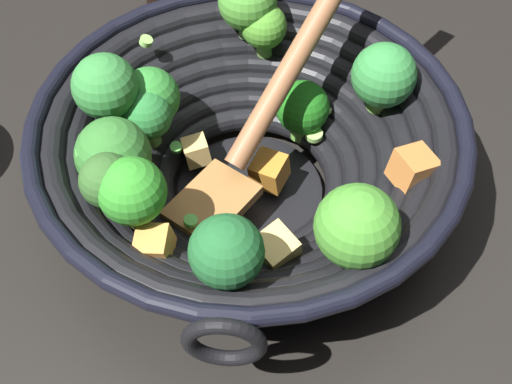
% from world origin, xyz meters
% --- Properties ---
extents(ground_plane, '(4.00, 4.00, 0.00)m').
position_xyz_m(ground_plane, '(0.00, 0.00, 0.00)').
color(ground_plane, black).
extents(wok, '(0.35, 0.39, 0.21)m').
position_xyz_m(wok, '(-0.00, -0.00, 0.07)').
color(wok, black).
rests_on(wok, ground).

